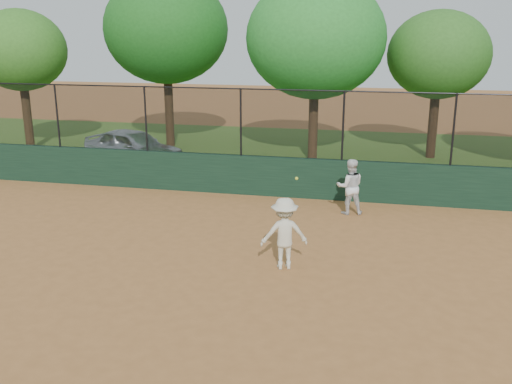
% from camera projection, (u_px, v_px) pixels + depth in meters
% --- Properties ---
extents(ground, '(80.00, 80.00, 0.00)m').
position_uv_depth(ground, '(195.00, 275.00, 11.69)').
color(ground, '#A36734').
rests_on(ground, ground).
extents(back_wall, '(26.00, 0.20, 1.20)m').
position_uv_depth(back_wall, '(257.00, 176.00, 17.16)').
color(back_wall, '#163221').
rests_on(back_wall, ground).
extents(grass_strip, '(36.00, 12.00, 0.01)m').
position_uv_depth(grass_strip, '(289.00, 154.00, 22.95)').
color(grass_strip, '#34561B').
rests_on(grass_strip, ground).
extents(parked_car, '(4.22, 2.72, 1.34)m').
position_uv_depth(parked_car, '(133.00, 147.00, 20.96)').
color(parked_car, silver).
rests_on(parked_car, ground).
extents(player_second, '(0.84, 0.72, 1.52)m').
position_uv_depth(player_second, '(350.00, 187.00, 15.36)').
color(player_second, silver).
rests_on(player_second, ground).
extents(player_main, '(1.12, 0.85, 2.06)m').
position_uv_depth(player_main, '(284.00, 233.00, 11.83)').
color(player_main, beige).
rests_on(player_main, ground).
extents(fence_assembly, '(26.00, 0.06, 2.00)m').
position_uv_depth(fence_assembly, '(256.00, 122.00, 16.71)').
color(fence_assembly, black).
rests_on(fence_assembly, back_wall).
extents(tree_0, '(3.71, 3.38, 5.65)m').
position_uv_depth(tree_0, '(20.00, 51.00, 22.62)').
color(tree_0, '#462F19').
rests_on(tree_0, ground).
extents(tree_1, '(5.13, 4.67, 7.06)m').
position_uv_depth(tree_1, '(166.00, 29.00, 23.30)').
color(tree_1, '#402A16').
rests_on(tree_1, ground).
extents(tree_2, '(5.13, 4.66, 6.74)m').
position_uv_depth(tree_2, '(316.00, 38.00, 20.81)').
color(tree_2, '#492E1A').
rests_on(tree_2, ground).
extents(tree_3, '(3.80, 3.46, 5.57)m').
position_uv_depth(tree_3, '(439.00, 55.00, 21.27)').
color(tree_3, '#392413').
rests_on(tree_3, ground).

